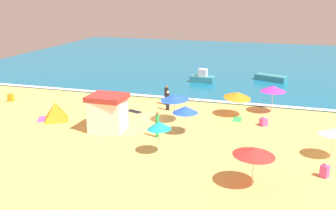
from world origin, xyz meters
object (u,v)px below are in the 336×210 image
(beach_umbrella_0, at_px, (159,125))
(beach_umbrella_4, at_px, (185,109))
(small_boat_0, at_px, (203,78))
(beach_umbrella_1, at_px, (238,95))
(beachgoer_2, at_px, (263,121))
(lifeguard_cabana, at_px, (108,112))
(beach_umbrella_2, at_px, (334,132))
(beachgoer_4, at_px, (325,171))
(small_boat_1, at_px, (271,78))
(beachgoer_1, at_px, (157,125))
(beachgoer_3, at_px, (168,101))
(beachgoer_0, at_px, (11,97))
(beach_umbrella_5, at_px, (273,89))
(beach_umbrella_6, at_px, (254,152))
(beach_tent, at_px, (56,111))
(beach_umbrella_3, at_px, (175,97))

(beach_umbrella_0, bearing_deg, beach_umbrella_4, 81.14)
(small_boat_0, bearing_deg, beach_umbrella_1, -64.34)
(beachgoer_2, bearing_deg, lifeguard_cabana, -158.33)
(beachgoer_2, bearing_deg, beach_umbrella_0, -128.48)
(beach_umbrella_2, xyz_separation_m, beachgoer_4, (-0.57, -2.98, -1.31))
(beachgoer_2, xyz_separation_m, small_boat_1, (-0.27, 15.67, 0.09))
(beach_umbrella_0, distance_m, beachgoer_1, 3.06)
(beach_umbrella_1, bearing_deg, beachgoer_3, -178.24)
(beach_umbrella_4, bearing_deg, beachgoer_0, 168.37)
(beach_umbrella_5, relative_size, beach_umbrella_6, 1.14)
(beachgoer_0, bearing_deg, beachgoer_3, 5.98)
(beach_tent, relative_size, small_boat_0, 0.82)
(beach_umbrella_2, height_order, beachgoer_0, beach_umbrella_2)
(beachgoer_1, height_order, small_boat_0, beachgoer_1)
(beach_umbrella_5, xyz_separation_m, beach_tent, (-16.23, -7.09, -1.35))
(beachgoer_1, bearing_deg, beach_umbrella_3, 87.46)
(beach_tent, bearing_deg, beach_umbrella_5, 23.60)
(beachgoer_1, xyz_separation_m, beachgoer_3, (-1.24, 6.48, -0.10))
(beachgoer_1, bearing_deg, beach_tent, 171.93)
(lifeguard_cabana, bearing_deg, beach_umbrella_4, 9.23)
(beach_umbrella_4, xyz_separation_m, beachgoer_1, (-1.65, -1.30, -0.90))
(beach_umbrella_2, bearing_deg, beach_umbrella_3, 160.81)
(beach_umbrella_4, xyz_separation_m, beach_tent, (-10.55, -0.04, -1.07))
(beach_umbrella_1, height_order, beachgoer_1, beach_umbrella_1)
(beach_umbrella_0, bearing_deg, beach_umbrella_1, 68.94)
(beach_umbrella_0, bearing_deg, small_boat_1, 76.29)
(beach_umbrella_4, bearing_deg, beachgoer_1, -141.88)
(beach_tent, bearing_deg, beachgoer_1, -8.07)
(beach_umbrella_6, relative_size, beachgoer_2, 3.26)
(beach_umbrella_2, bearing_deg, beach_tent, 175.90)
(beach_tent, height_order, beachgoer_0, beach_tent)
(beach_umbrella_4, height_order, beachgoer_3, beach_umbrella_4)
(beach_umbrella_2, xyz_separation_m, beach_umbrella_4, (-9.69, 1.49, 0.11))
(beach_umbrella_6, bearing_deg, beachgoer_1, 142.82)
(beach_umbrella_0, bearing_deg, beach_umbrella_3, 97.68)
(beach_umbrella_3, height_order, beachgoer_0, beach_umbrella_3)
(beach_umbrella_1, distance_m, beachgoer_0, 20.74)
(beach_umbrella_1, relative_size, beach_umbrella_3, 1.00)
(beach_umbrella_1, relative_size, beach_umbrella_2, 1.40)
(beach_umbrella_2, height_order, beachgoer_2, beach_umbrella_2)
(beach_umbrella_6, height_order, small_boat_0, beach_umbrella_6)
(lifeguard_cabana, distance_m, beachgoer_0, 12.91)
(beach_umbrella_4, xyz_separation_m, small_boat_1, (5.01, 19.08, -1.38))
(beachgoer_4, bearing_deg, beachgoer_2, 116.01)
(beach_umbrella_2, height_order, beach_umbrella_6, beach_umbrella_6)
(beach_umbrella_3, xyz_separation_m, beachgoer_4, (10.60, -6.87, -1.60))
(beach_umbrella_1, height_order, beachgoer_0, beach_umbrella_1)
(beach_umbrella_1, bearing_deg, beachgoer_1, -124.85)
(beachgoer_0, relative_size, small_boat_1, 0.24)
(beach_umbrella_0, height_order, beachgoer_4, beach_umbrella_0)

